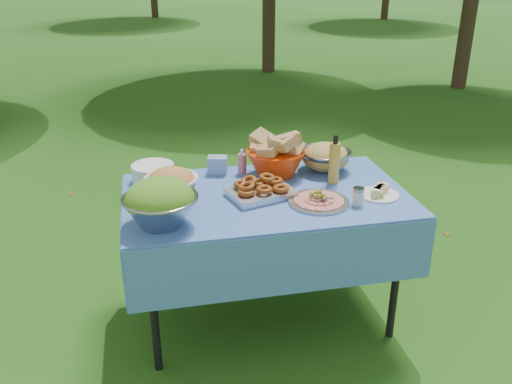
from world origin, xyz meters
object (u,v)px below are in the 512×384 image
(salad_bowl, at_px, (160,203))
(oil_bottle, at_px, (334,159))
(picnic_table, at_px, (266,257))
(charcuterie_platter, at_px, (319,196))
(pasta_bowl_steel, at_px, (325,156))
(bread_bowl, at_px, (276,156))
(plate_stack, at_px, (153,173))

(salad_bowl, bearing_deg, oil_bottle, 18.78)
(picnic_table, bearing_deg, charcuterie_platter, -34.11)
(picnic_table, xyz_separation_m, charcuterie_platter, (0.23, -0.16, 0.42))
(salad_bowl, xyz_separation_m, oil_bottle, (0.94, 0.32, 0.02))
(salad_bowl, distance_m, pasta_bowl_steel, 1.09)
(pasta_bowl_steel, height_order, oil_bottle, oil_bottle)
(bread_bowl, bearing_deg, pasta_bowl_steel, 3.86)
(bread_bowl, bearing_deg, salad_bowl, -143.27)
(plate_stack, distance_m, bread_bowl, 0.68)
(salad_bowl, relative_size, pasta_bowl_steel, 1.17)
(pasta_bowl_steel, bearing_deg, charcuterie_platter, -112.27)
(bread_bowl, relative_size, pasta_bowl_steel, 1.14)
(charcuterie_platter, bearing_deg, salad_bowl, -174.08)
(picnic_table, distance_m, plate_stack, 0.77)
(pasta_bowl_steel, height_order, charcuterie_platter, pasta_bowl_steel)
(oil_bottle, bearing_deg, plate_stack, 166.84)
(pasta_bowl_steel, relative_size, charcuterie_platter, 0.95)
(plate_stack, bearing_deg, charcuterie_platter, -30.09)
(plate_stack, bearing_deg, picnic_table, -28.32)
(bread_bowl, height_order, charcuterie_platter, bread_bowl)
(salad_bowl, relative_size, oil_bottle, 1.27)
(bread_bowl, xyz_separation_m, oil_bottle, (0.28, -0.17, 0.02))
(plate_stack, relative_size, bread_bowl, 0.69)
(bread_bowl, bearing_deg, plate_stack, 175.65)
(salad_bowl, xyz_separation_m, bread_bowl, (0.66, 0.49, -0.00))
(plate_stack, height_order, pasta_bowl_steel, pasta_bowl_steel)
(picnic_table, distance_m, salad_bowl, 0.78)
(pasta_bowl_steel, xyz_separation_m, oil_bottle, (-0.02, -0.19, 0.06))
(bread_bowl, relative_size, oil_bottle, 1.24)
(pasta_bowl_steel, relative_size, oil_bottle, 1.09)
(pasta_bowl_steel, distance_m, charcuterie_platter, 0.47)
(salad_bowl, distance_m, oil_bottle, 1.00)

